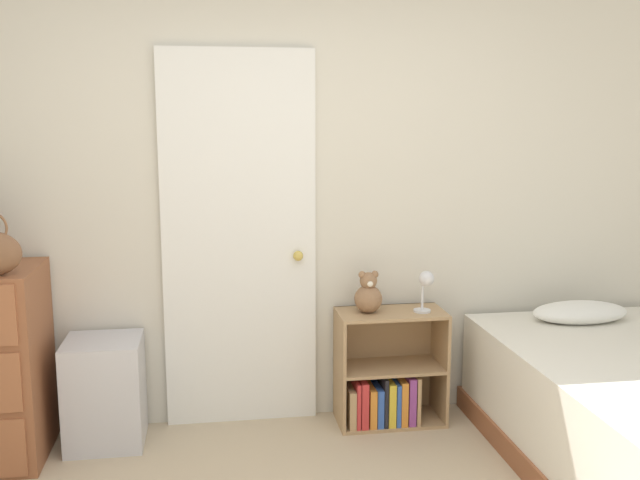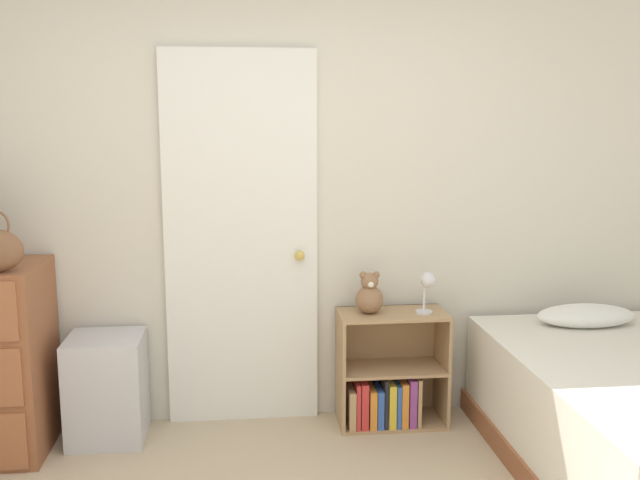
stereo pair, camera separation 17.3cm
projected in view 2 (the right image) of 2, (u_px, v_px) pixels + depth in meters
wall_back at (269, 195)px, 3.94m from camera, size 10.00×0.06×2.55m
door_closed at (241, 241)px, 3.92m from camera, size 0.84×0.09×2.06m
storage_bin at (107, 388)px, 3.79m from camera, size 0.39×0.37×0.56m
bookshelf at (387, 383)px, 3.98m from camera, size 0.60×0.31×0.64m
teddy_bear at (369, 295)px, 3.89m from camera, size 0.15×0.15×0.23m
desk_lamp at (427, 285)px, 3.87m from camera, size 0.11×0.10×0.23m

